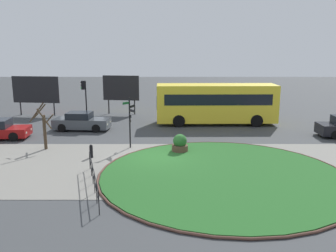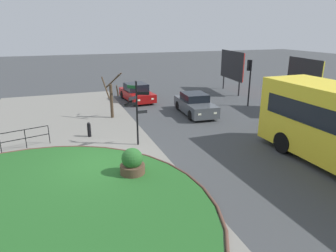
{
  "view_description": "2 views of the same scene",
  "coord_description": "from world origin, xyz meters",
  "px_view_note": "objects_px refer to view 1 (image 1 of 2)",
  "views": [
    {
      "loc": [
        0.61,
        -19.99,
        6.25
      ],
      "look_at": [
        0.62,
        2.98,
        1.24
      ],
      "focal_mm": 38.22,
      "sensor_mm": 36.0,
      "label": 1
    },
    {
      "loc": [
        12.01,
        -1.33,
        5.57
      ],
      "look_at": [
        0.04,
        3.03,
        1.45
      ],
      "focal_mm": 32.24,
      "sensor_mm": 36.0,
      "label": 2
    }
  ],
  "objects_px": {
    "car_trailing": "(81,122)",
    "street_tree_bare": "(44,127)",
    "bollard_foreground": "(91,151)",
    "signpost_directional": "(130,119)",
    "billboard_right": "(36,90)",
    "planter_near_signpost": "(180,144)",
    "traffic_light_near": "(84,91)",
    "billboard_left": "(121,89)",
    "bus_yellow": "(216,103)"
  },
  "relations": [
    {
      "from": "car_trailing",
      "to": "street_tree_bare",
      "type": "xyz_separation_m",
      "value": [
        -1.03,
        -5.45,
        0.79
      ]
    },
    {
      "from": "street_tree_bare",
      "to": "bollard_foreground",
      "type": "bearing_deg",
      "value": -29.27
    },
    {
      "from": "signpost_directional",
      "to": "billboard_right",
      "type": "xyz_separation_m",
      "value": [
        -10.01,
        11.37,
        0.51
      ]
    },
    {
      "from": "billboard_right",
      "to": "planter_near_signpost",
      "type": "xyz_separation_m",
      "value": [
        13.13,
        -12.39,
        -1.89
      ]
    },
    {
      "from": "traffic_light_near",
      "to": "signpost_directional",
      "type": "bearing_deg",
      "value": 119.56
    },
    {
      "from": "bollard_foreground",
      "to": "billboard_right",
      "type": "relative_size",
      "value": 0.18
    },
    {
      "from": "bollard_foreground",
      "to": "car_trailing",
      "type": "bearing_deg",
      "value": 107.29
    },
    {
      "from": "signpost_directional",
      "to": "billboard_left",
      "type": "bearing_deg",
      "value": 99.85
    },
    {
      "from": "car_trailing",
      "to": "traffic_light_near",
      "type": "distance_m",
      "value": 5.13
    },
    {
      "from": "signpost_directional",
      "to": "bollard_foreground",
      "type": "bearing_deg",
      "value": -133.83
    },
    {
      "from": "signpost_directional",
      "to": "planter_near_signpost",
      "type": "relative_size",
      "value": 2.83
    },
    {
      "from": "street_tree_bare",
      "to": "billboard_right",
      "type": "bearing_deg",
      "value": 111.72
    },
    {
      "from": "car_trailing",
      "to": "planter_near_signpost",
      "type": "xyz_separation_m",
      "value": [
        7.46,
        -6.17,
        -0.14
      ]
    },
    {
      "from": "street_tree_bare",
      "to": "car_trailing",
      "type": "bearing_deg",
      "value": 79.34
    },
    {
      "from": "billboard_left",
      "to": "planter_near_signpost",
      "type": "xyz_separation_m",
      "value": [
        5.22,
        -13.09,
        -1.94
      ]
    },
    {
      "from": "bus_yellow",
      "to": "car_trailing",
      "type": "bearing_deg",
      "value": 10.89
    },
    {
      "from": "bus_yellow",
      "to": "bollard_foreground",
      "type": "bearing_deg",
      "value": 47.59
    },
    {
      "from": "planter_near_signpost",
      "to": "street_tree_bare",
      "type": "relative_size",
      "value": 0.4
    },
    {
      "from": "planter_near_signpost",
      "to": "street_tree_bare",
      "type": "height_order",
      "value": "street_tree_bare"
    },
    {
      "from": "planter_near_signpost",
      "to": "bollard_foreground",
      "type": "bearing_deg",
      "value": -167.72
    },
    {
      "from": "planter_near_signpost",
      "to": "signpost_directional",
      "type": "bearing_deg",
      "value": 161.97
    },
    {
      "from": "bus_yellow",
      "to": "planter_near_signpost",
      "type": "bearing_deg",
      "value": 67.9
    },
    {
      "from": "car_trailing",
      "to": "billboard_right",
      "type": "xyz_separation_m",
      "value": [
        -5.68,
        6.22,
        1.75
      ]
    },
    {
      "from": "car_trailing",
      "to": "billboard_right",
      "type": "height_order",
      "value": "billboard_right"
    },
    {
      "from": "bollard_foreground",
      "to": "bus_yellow",
      "type": "xyz_separation_m",
      "value": [
        8.46,
        9.52,
        1.36
      ]
    },
    {
      "from": "traffic_light_near",
      "to": "planter_near_signpost",
      "type": "relative_size",
      "value": 2.97
    },
    {
      "from": "signpost_directional",
      "to": "planter_near_signpost",
      "type": "distance_m",
      "value": 3.56
    },
    {
      "from": "bollard_foreground",
      "to": "billboard_left",
      "type": "distance_m",
      "value": 14.36
    },
    {
      "from": "bollard_foreground",
      "to": "traffic_light_near",
      "type": "xyz_separation_m",
      "value": [
        -3.07,
        12.02,
        2.09
      ]
    },
    {
      "from": "signpost_directional",
      "to": "bus_yellow",
      "type": "relative_size",
      "value": 0.33
    },
    {
      "from": "signpost_directional",
      "to": "bollard_foreground",
      "type": "height_order",
      "value": "signpost_directional"
    },
    {
      "from": "bus_yellow",
      "to": "planter_near_signpost",
      "type": "relative_size",
      "value": 8.62
    },
    {
      "from": "billboard_right",
      "to": "car_trailing",
      "type": "bearing_deg",
      "value": -40.81
    },
    {
      "from": "signpost_directional",
      "to": "billboard_left",
      "type": "distance_m",
      "value": 12.26
    },
    {
      "from": "billboard_right",
      "to": "traffic_light_near",
      "type": "bearing_deg",
      "value": -10.31
    },
    {
      "from": "signpost_directional",
      "to": "billboard_left",
      "type": "relative_size",
      "value": 0.87
    },
    {
      "from": "signpost_directional",
      "to": "billboard_right",
      "type": "height_order",
      "value": "billboard_right"
    },
    {
      "from": "car_trailing",
      "to": "street_tree_bare",
      "type": "relative_size",
      "value": 1.52
    },
    {
      "from": "street_tree_bare",
      "to": "bus_yellow",
      "type": "bearing_deg",
      "value": 33.1
    },
    {
      "from": "car_trailing",
      "to": "billboard_left",
      "type": "xyz_separation_m",
      "value": [
        2.24,
        6.91,
        1.81
      ]
    },
    {
      "from": "billboard_left",
      "to": "street_tree_bare",
      "type": "relative_size",
      "value": 1.29
    },
    {
      "from": "signpost_directional",
      "to": "car_trailing",
      "type": "relative_size",
      "value": 0.74
    },
    {
      "from": "planter_near_signpost",
      "to": "billboard_left",
      "type": "bearing_deg",
      "value": 111.75
    },
    {
      "from": "bollard_foreground",
      "to": "planter_near_signpost",
      "type": "bearing_deg",
      "value": 12.28
    },
    {
      "from": "bus_yellow",
      "to": "street_tree_bare",
      "type": "distance_m",
      "value": 14.04
    },
    {
      "from": "bollard_foreground",
      "to": "signpost_directional",
      "type": "bearing_deg",
      "value": 46.17
    },
    {
      "from": "bus_yellow",
      "to": "traffic_light_near",
      "type": "xyz_separation_m",
      "value": [
        -11.53,
        2.5,
        0.73
      ]
    },
    {
      "from": "planter_near_signpost",
      "to": "street_tree_bare",
      "type": "xyz_separation_m",
      "value": [
        -8.49,
        0.72,
        0.93
      ]
    },
    {
      "from": "billboard_left",
      "to": "street_tree_bare",
      "type": "bearing_deg",
      "value": -96.88
    },
    {
      "from": "car_trailing",
      "to": "billboard_left",
      "type": "bearing_deg",
      "value": 76.2
    }
  ]
}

